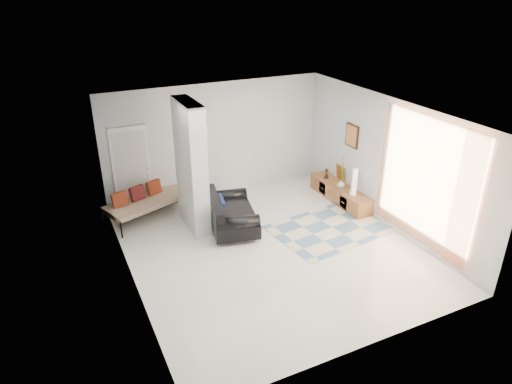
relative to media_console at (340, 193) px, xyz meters
name	(u,v)px	position (x,y,z in m)	size (l,w,h in m)	color
floor	(272,249)	(-2.52, -1.25, -0.20)	(6.00, 6.00, 0.00)	white
ceiling	(274,114)	(-2.52, -1.25, 2.60)	(6.00, 6.00, 0.00)	white
wall_back	(216,140)	(-2.52, 1.75, 1.20)	(6.00, 6.00, 0.00)	silver
wall_front	(375,268)	(-2.52, -4.25, 1.20)	(6.00, 6.00, 0.00)	silver
wall_left	(127,216)	(-5.27, -1.25, 1.20)	(6.00, 6.00, 0.00)	silver
wall_right	(387,163)	(0.23, -1.25, 1.20)	(6.00, 6.00, 0.00)	silver
partition_column	(191,167)	(-3.62, 0.35, 1.20)	(0.35, 1.20, 2.80)	silver
hallway_door	(132,169)	(-4.62, 1.71, 0.82)	(0.85, 0.06, 2.04)	white
curtain	(424,181)	(0.15, -2.40, 1.25)	(2.55, 2.55, 0.00)	orange
wall_art	(352,136)	(0.20, 0.00, 1.45)	(0.04, 0.45, 0.55)	#3A1D0F
media_console	(340,193)	(0.00, 0.00, 0.00)	(0.45, 2.02, 0.80)	brown
loveseat	(229,214)	(-2.97, -0.10, 0.15)	(1.25, 1.75, 0.76)	silver
daybed	(147,201)	(-4.45, 1.21, 0.21)	(2.08, 1.42, 0.77)	black
area_rug	(332,227)	(-0.92, -1.05, -0.20)	(2.60, 1.74, 0.01)	beige
cylinder_lamp	(354,182)	(-0.02, -0.54, 0.52)	(0.12, 0.12, 0.64)	beige
bronze_figurine	(326,174)	(-0.05, 0.55, 0.32)	(0.13, 0.13, 0.25)	#331E17
vase	(341,184)	(-0.05, -0.07, 0.29)	(0.18, 0.18, 0.19)	silver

